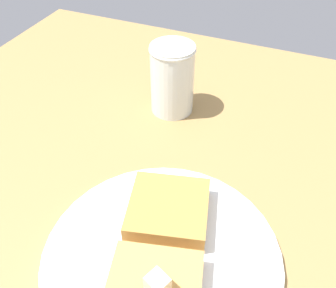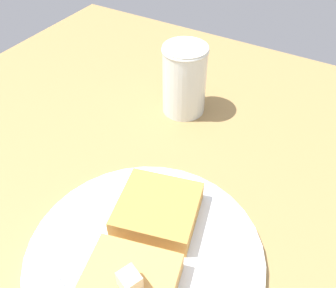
{
  "view_description": "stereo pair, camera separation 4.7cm",
  "coord_description": "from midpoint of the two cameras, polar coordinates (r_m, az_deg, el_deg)",
  "views": [
    {
      "loc": [
        -18.12,
        -4.75,
        37.92
      ],
      "look_at": [
        13.71,
        8.45,
        6.5
      ],
      "focal_mm": 40.0,
      "sensor_mm": 36.0,
      "label": 1
    },
    {
      "loc": [
        -16.05,
        -8.92,
        37.92
      ],
      "look_at": [
        13.71,
        8.45,
        6.5
      ],
      "focal_mm": 40.0,
      "sensor_mm": 36.0,
      "label": 2
    }
  ],
  "objects": [
    {
      "name": "butter_pat_primary",
      "position": [
        0.35,
        -5.66,
        -20.71
      ],
      "size": [
        2.31,
        2.41,
        1.89
      ],
      "primitive_type": "cube",
      "rotation": [
        0.0,
        0.0,
        1.17
      ],
      "color": "beige",
      "rests_on": "toast_slice_left"
    },
    {
      "name": "toast_slice_middle",
      "position": [
        0.42,
        -3.15,
        -10.2
      ],
      "size": [
        10.31,
        10.48,
        2.54
      ],
      "primitive_type": "cube",
      "rotation": [
        0.0,
        0.0,
        0.25
      ],
      "color": "#BE853B",
      "rests_on": "plate"
    },
    {
      "name": "table_surface",
      "position": [
        0.41,
        0.34,
        -21.15
      ],
      "size": [
        104.57,
        104.57,
        2.0
      ],
      "primitive_type": "cube",
      "color": "olive",
      "rests_on": "ground"
    },
    {
      "name": "syrup_jar",
      "position": [
        0.57,
        -1.72,
        9.54
      ],
      "size": [
        6.78,
        6.78,
        10.84
      ],
      "color": "#361805",
      "rests_on": "table_surface"
    },
    {
      "name": "plate",
      "position": [
        0.41,
        -4.32,
        -16.95
      ],
      "size": [
        25.05,
        25.05,
        1.14
      ],
      "color": "white",
      "rests_on": "table_surface"
    }
  ]
}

